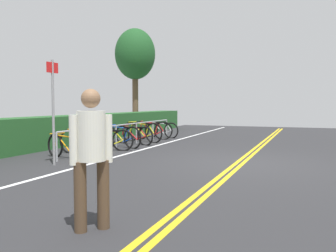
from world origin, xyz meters
name	(u,v)px	position (x,y,z in m)	size (l,w,h in m)	color
ground_plane	(240,164)	(0.00, 0.00, -0.03)	(29.14, 12.63, 0.05)	#2B2B2D
centre_line_yellow_inner	(243,163)	(0.00, -0.08, 0.00)	(26.23, 0.10, 0.00)	gold
centre_line_yellow_outer	(236,163)	(0.00, 0.08, 0.00)	(26.23, 0.10, 0.00)	gold
bike_lane_stripe_white	(119,156)	(0.00, 3.30, 0.00)	(26.23, 0.12, 0.00)	white
bike_rack	(127,129)	(2.28, 4.24, 0.57)	(7.45, 0.05, 0.75)	#9EA0A5
bicycle_0	(67,146)	(-0.89, 4.33, 0.32)	(0.62, 1.63, 0.68)	black
bicycle_1	(86,142)	(0.00, 4.36, 0.35)	(0.46, 1.79, 0.75)	black
bicycle_2	(106,140)	(0.91, 4.23, 0.33)	(0.59, 1.67, 0.70)	black
bicycle_3	(120,136)	(1.78, 4.22, 0.36)	(0.60, 1.76, 0.76)	black
bicycle_4	(134,135)	(2.76, 4.22, 0.33)	(0.61, 1.72, 0.70)	black
bicycle_5	(142,132)	(3.58, 4.30, 0.37)	(0.53, 1.83, 0.78)	black
bicycle_6	(151,130)	(4.60, 4.35, 0.36)	(0.58, 1.66, 0.77)	black
bicycle_7	(161,130)	(5.48, 4.30, 0.33)	(0.47, 1.67, 0.70)	black
pedestrian	(91,150)	(-5.30, 0.71, 0.91)	(0.39, 0.35, 1.59)	#4C3826
sign_post_near	(53,103)	(-1.85, 3.98, 1.45)	(0.36, 0.06, 2.44)	gray
hedge_backdrop	(96,127)	(3.78, 6.41, 0.51)	(16.40, 1.02, 1.01)	#235626
tree_mid	(135,55)	(9.75, 7.61, 4.13)	(2.24, 2.24, 5.59)	brown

